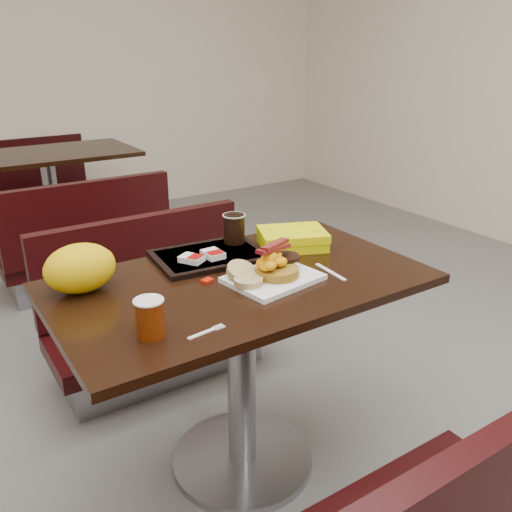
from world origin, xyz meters
TOP-DOWN VIEW (x-y plane):
  - floor at (0.00, 0.00)m, footprint 6.00×7.00m
  - wall_back at (0.00, 3.50)m, footprint 6.00×0.01m
  - table_near at (0.00, 0.00)m, footprint 1.20×0.70m
  - bench_near_n at (0.00, 0.70)m, footprint 1.00×0.46m
  - table_far at (0.00, 2.60)m, footprint 1.20×0.70m
  - bench_far_s at (0.00, 1.90)m, footprint 1.00×0.46m
  - bench_far_n at (0.00, 3.30)m, footprint 1.00×0.46m
  - platter at (0.08, -0.07)m, footprint 0.31×0.26m
  - pancake_stack at (0.09, -0.07)m, footprint 0.18×0.18m
  - sausage_patty at (0.16, -0.04)m, footprint 0.11×0.11m
  - scrambled_eggs at (0.07, -0.06)m, footprint 0.11×0.10m
  - bacon_strips at (0.09, -0.05)m, footprint 0.18×0.13m
  - muffin_bottom at (-0.02, -0.08)m, footprint 0.11×0.11m
  - muffin_top at (-0.01, -0.02)m, footprint 0.10×0.10m
  - coffee_cup_near at (-0.39, -0.19)m, footprint 0.09×0.09m
  - fork at (-0.28, -0.25)m, footprint 0.12×0.03m
  - knife at (0.28, -0.12)m, footprint 0.02×0.16m
  - condiment_syrup at (-0.10, 0.04)m, footprint 0.04×0.04m
  - condiment_ketchup at (-0.02, 0.12)m, footprint 0.04×0.03m
  - tray at (0.00, 0.21)m, footprint 0.41×0.31m
  - hashbrown_sleeve_left at (-0.08, 0.18)m, footprint 0.09×0.10m
  - hashbrown_sleeve_right at (-0.00, 0.18)m, footprint 0.06×0.08m
  - coffee_cup_far at (0.14, 0.26)m, footprint 0.10×0.10m
  - clamshell at (0.32, 0.14)m, footprint 0.29×0.26m
  - paper_bag at (-0.46, 0.19)m, footprint 0.23×0.18m

SIDE VIEW (x-z plane):
  - floor at x=0.00m, z-range -0.01..0.01m
  - bench_near_n at x=0.00m, z-range 0.00..0.72m
  - bench_far_s at x=0.00m, z-range 0.00..0.72m
  - bench_far_n at x=0.00m, z-range 0.00..0.72m
  - table_near at x=0.00m, z-range 0.00..0.75m
  - table_far at x=0.00m, z-range 0.00..0.75m
  - fork at x=-0.28m, z-range 0.75..0.75m
  - knife at x=0.28m, z-range 0.75..0.75m
  - condiment_ketchup at x=-0.02m, z-range 0.75..0.76m
  - condiment_syrup at x=-0.10m, z-range 0.75..0.76m
  - platter at x=0.08m, z-range 0.75..0.77m
  - tray at x=0.00m, z-range 0.75..0.77m
  - muffin_bottom at x=-0.02m, z-range 0.77..0.79m
  - hashbrown_sleeve_left at x=-0.08m, z-range 0.77..0.79m
  - hashbrown_sleeve_right at x=0.00m, z-range 0.77..0.79m
  - pancake_stack at x=0.09m, z-range 0.77..0.80m
  - clamshell at x=0.32m, z-range 0.75..0.82m
  - muffin_top at x=-0.01m, z-range 0.76..0.82m
  - coffee_cup_near at x=-0.39m, z-range 0.75..0.85m
  - sausage_patty at x=0.16m, z-range 0.80..0.81m
  - scrambled_eggs at x=0.07m, z-range 0.80..0.85m
  - coffee_cup_far at x=0.14m, z-range 0.77..0.88m
  - paper_bag at x=-0.46m, z-range 0.75..0.90m
  - bacon_strips at x=0.09m, z-range 0.85..0.86m
  - wall_back at x=0.00m, z-range 0.00..2.80m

